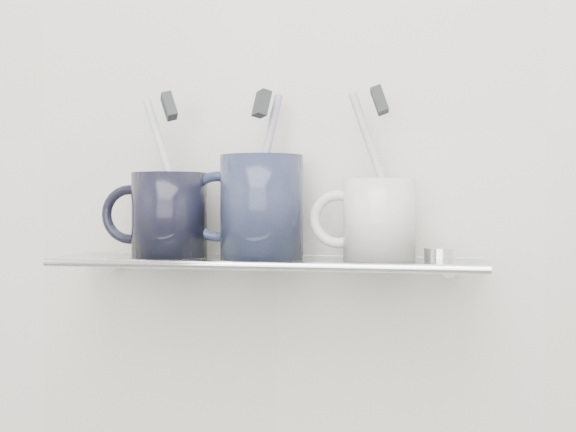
% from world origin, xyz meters
% --- Properties ---
extents(wall_back, '(2.50, 0.00, 2.50)m').
position_xyz_m(wall_back, '(0.00, 1.10, 1.25)').
color(wall_back, beige).
rests_on(wall_back, ground).
extents(shelf_glass, '(0.50, 0.12, 0.01)m').
position_xyz_m(shelf_glass, '(0.00, 1.04, 1.10)').
color(shelf_glass, silver).
rests_on(shelf_glass, wall_back).
extents(shelf_rail, '(0.50, 0.01, 0.01)m').
position_xyz_m(shelf_rail, '(0.00, 0.98, 1.10)').
color(shelf_rail, silver).
rests_on(shelf_rail, shelf_glass).
extents(bracket_left, '(0.02, 0.03, 0.02)m').
position_xyz_m(bracket_left, '(-0.21, 1.09, 1.09)').
color(bracket_left, silver).
rests_on(bracket_left, wall_back).
extents(bracket_right, '(0.02, 0.03, 0.02)m').
position_xyz_m(bracket_right, '(0.21, 1.09, 1.09)').
color(bracket_right, silver).
rests_on(bracket_right, wall_back).
extents(mug_left, '(0.10, 0.10, 0.10)m').
position_xyz_m(mug_left, '(-0.12, 1.04, 1.15)').
color(mug_left, black).
rests_on(mug_left, shelf_glass).
extents(mug_left_handle, '(0.07, 0.01, 0.07)m').
position_xyz_m(mug_left_handle, '(-0.17, 1.04, 1.15)').
color(mug_left_handle, black).
rests_on(mug_left_handle, mug_left).
extents(toothbrush_left, '(0.08, 0.03, 0.18)m').
position_xyz_m(toothbrush_left, '(-0.12, 1.04, 1.20)').
color(toothbrush_left, silver).
rests_on(toothbrush_left, mug_left).
extents(bristles_left, '(0.03, 0.03, 0.04)m').
position_xyz_m(bristles_left, '(-0.12, 1.04, 1.28)').
color(bristles_left, '#2B2F31').
rests_on(bristles_left, toothbrush_left).
extents(mug_center, '(0.11, 0.11, 0.12)m').
position_xyz_m(mug_center, '(-0.01, 1.04, 1.16)').
color(mug_center, '#191C36').
rests_on(mug_center, shelf_glass).
extents(mug_center_handle, '(0.08, 0.01, 0.08)m').
position_xyz_m(mug_center_handle, '(-0.06, 1.04, 1.16)').
color(mug_center_handle, '#191C36').
rests_on(mug_center_handle, mug_center).
extents(toothbrush_center, '(0.05, 0.05, 0.19)m').
position_xyz_m(toothbrush_center, '(-0.01, 1.04, 1.20)').
color(toothbrush_center, '#8785AB').
rests_on(toothbrush_center, mug_center).
extents(bristles_center, '(0.03, 0.03, 0.03)m').
position_xyz_m(bristles_center, '(-0.01, 1.04, 1.28)').
color(bristles_center, '#2B2F31').
rests_on(bristles_center, toothbrush_center).
extents(mug_right, '(0.09, 0.09, 0.09)m').
position_xyz_m(mug_right, '(0.13, 1.04, 1.15)').
color(mug_right, silver).
rests_on(mug_right, shelf_glass).
extents(mug_right_handle, '(0.07, 0.01, 0.07)m').
position_xyz_m(mug_right_handle, '(0.08, 1.04, 1.15)').
color(mug_right_handle, silver).
rests_on(mug_right_handle, mug_right).
extents(toothbrush_right, '(0.07, 0.02, 0.18)m').
position_xyz_m(toothbrush_right, '(0.13, 1.04, 1.20)').
color(toothbrush_right, '#BAB396').
rests_on(toothbrush_right, mug_right).
extents(bristles_right, '(0.02, 0.03, 0.03)m').
position_xyz_m(bristles_right, '(0.13, 1.04, 1.28)').
color(bristles_right, '#2B2F31').
rests_on(bristles_right, toothbrush_right).
extents(chrome_cap, '(0.03, 0.03, 0.01)m').
position_xyz_m(chrome_cap, '(0.20, 1.04, 1.11)').
color(chrome_cap, silver).
rests_on(chrome_cap, shelf_glass).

